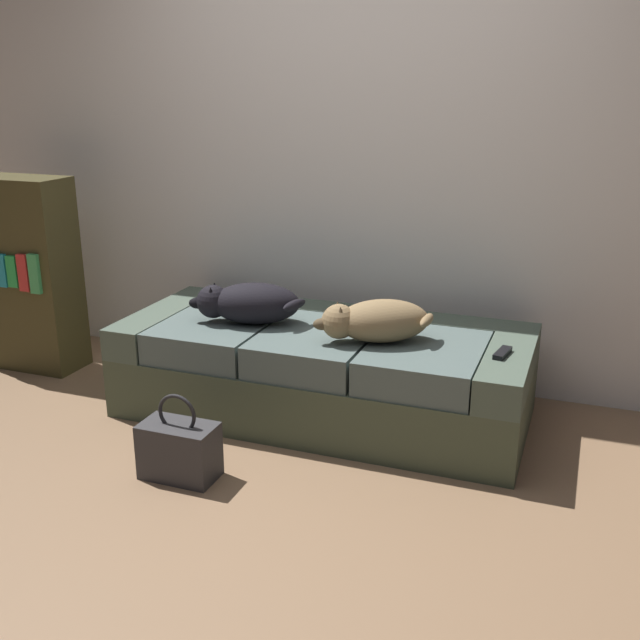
{
  "coord_description": "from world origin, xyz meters",
  "views": [
    {
      "loc": [
        1.2,
        -2.25,
        1.61
      ],
      "look_at": [
        0.0,
        0.93,
        0.51
      ],
      "focal_mm": 41.89,
      "sensor_mm": 36.0,
      "label": 1
    }
  ],
  "objects_px": {
    "couch": "(324,371)",
    "tv_remote": "(502,353)",
    "dog_tan": "(375,321)",
    "dog_dark": "(248,303)",
    "bookshelf": "(27,274)",
    "handbag": "(179,449)"
  },
  "relations": [
    {
      "from": "tv_remote",
      "to": "handbag",
      "type": "xyz_separation_m",
      "value": [
        -1.22,
        -0.72,
        -0.34
      ]
    },
    {
      "from": "dog_dark",
      "to": "couch",
      "type": "bearing_deg",
      "value": 10.74
    },
    {
      "from": "couch",
      "to": "bookshelf",
      "type": "distance_m",
      "value": 1.84
    },
    {
      "from": "tv_remote",
      "to": "dog_tan",
      "type": "bearing_deg",
      "value": -168.5
    },
    {
      "from": "couch",
      "to": "dog_tan",
      "type": "height_order",
      "value": "dog_tan"
    },
    {
      "from": "couch",
      "to": "dog_dark",
      "type": "xyz_separation_m",
      "value": [
        -0.37,
        -0.07,
        0.33
      ]
    },
    {
      "from": "tv_remote",
      "to": "couch",
      "type": "bearing_deg",
      "value": -176.75
    },
    {
      "from": "dog_tan",
      "to": "bookshelf",
      "type": "distance_m",
      "value": 2.11
    },
    {
      "from": "couch",
      "to": "dog_dark",
      "type": "distance_m",
      "value": 0.5
    },
    {
      "from": "couch",
      "to": "tv_remote",
      "type": "distance_m",
      "value": 0.91
    },
    {
      "from": "dog_tan",
      "to": "tv_remote",
      "type": "distance_m",
      "value": 0.58
    },
    {
      "from": "couch",
      "to": "dog_tan",
      "type": "xyz_separation_m",
      "value": [
        0.29,
        -0.12,
        0.33
      ]
    },
    {
      "from": "couch",
      "to": "dog_dark",
      "type": "height_order",
      "value": "dog_dark"
    },
    {
      "from": "dog_dark",
      "to": "bookshelf",
      "type": "bearing_deg",
      "value": 175.96
    },
    {
      "from": "dog_dark",
      "to": "dog_tan",
      "type": "distance_m",
      "value": 0.67
    },
    {
      "from": "handbag",
      "to": "tv_remote",
      "type": "bearing_deg",
      "value": 30.54
    },
    {
      "from": "dog_tan",
      "to": "handbag",
      "type": "xyz_separation_m",
      "value": [
        -0.64,
        -0.7,
        -0.43
      ]
    },
    {
      "from": "tv_remote",
      "to": "bookshelf",
      "type": "height_order",
      "value": "bookshelf"
    },
    {
      "from": "couch",
      "to": "tv_remote",
      "type": "relative_size",
      "value": 13.26
    },
    {
      "from": "couch",
      "to": "dog_dark",
      "type": "relative_size",
      "value": 3.46
    },
    {
      "from": "dog_dark",
      "to": "bookshelf",
      "type": "distance_m",
      "value": 1.44
    },
    {
      "from": "dog_dark",
      "to": "tv_remote",
      "type": "height_order",
      "value": "dog_dark"
    }
  ]
}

